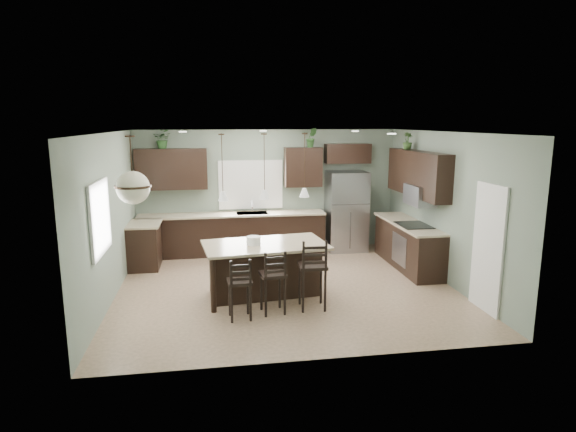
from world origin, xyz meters
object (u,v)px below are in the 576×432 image
at_px(serving_dish, 254,241).
at_px(refrigerator, 346,211).
at_px(kitchen_island, 265,270).
at_px(bar_stool_center, 273,281).
at_px(bar_stool_left, 240,288).
at_px(plant_back_left, 163,139).
at_px(bar_stool_right, 312,273).

bearing_deg(serving_dish, refrigerator, 48.70).
relative_size(kitchen_island, serving_dish, 8.66).
bearing_deg(bar_stool_center, kitchen_island, 84.97).
height_order(bar_stool_left, plant_back_left, plant_back_left).
distance_m(bar_stool_right, plant_back_left, 4.86).
bearing_deg(kitchen_island, plant_back_left, 116.37).
bearing_deg(bar_stool_left, refrigerator, 49.81).
distance_m(refrigerator, plant_back_left, 4.43).
height_order(kitchen_island, bar_stool_center, bar_stool_center).
distance_m(kitchen_island, serving_dish, 0.57).
bearing_deg(bar_stool_left, plant_back_left, 106.11).
height_order(kitchen_island, plant_back_left, plant_back_left).
bearing_deg(refrigerator, plant_back_left, 177.63).
height_order(bar_stool_left, bar_stool_right, bar_stool_right).
xyz_separation_m(kitchen_island, bar_stool_center, (0.03, -0.80, 0.06)).
height_order(serving_dish, bar_stool_right, bar_stool_right).
bearing_deg(serving_dish, bar_stool_left, -107.88).
xyz_separation_m(refrigerator, bar_stool_right, (-1.53, -3.43, -0.34)).
xyz_separation_m(bar_stool_left, bar_stool_center, (0.53, 0.16, 0.03)).
bearing_deg(bar_stool_center, bar_stool_right, 0.41).
relative_size(refrigerator, bar_stool_center, 1.78).
distance_m(bar_stool_left, bar_stool_right, 1.21).
height_order(serving_dish, bar_stool_center, serving_dish).
relative_size(bar_stool_left, bar_stool_right, 0.83).
xyz_separation_m(refrigerator, kitchen_island, (-2.21, -2.71, -0.46)).
xyz_separation_m(serving_dish, bar_stool_left, (-0.30, -0.93, -0.51)).
height_order(bar_stool_center, bar_stool_right, bar_stool_right).
bearing_deg(bar_stool_left, kitchen_island, 58.66).
bearing_deg(plant_back_left, kitchen_island, -56.75).
distance_m(kitchen_island, bar_stool_center, 0.80).
xyz_separation_m(refrigerator, bar_stool_left, (-2.71, -3.67, -0.44)).
relative_size(serving_dish, bar_stool_left, 0.24).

